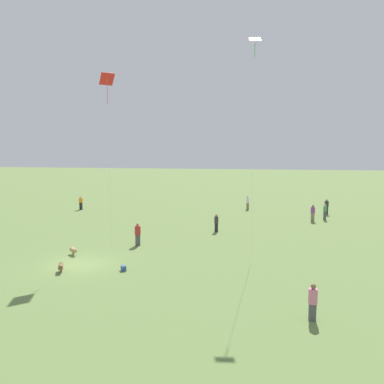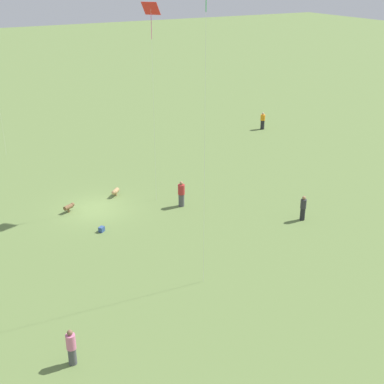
% 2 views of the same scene
% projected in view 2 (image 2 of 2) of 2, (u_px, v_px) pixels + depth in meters
% --- Properties ---
extents(ground_plane, '(240.00, 240.00, 0.00)m').
position_uv_depth(ground_plane, '(96.00, 209.00, 36.76)').
color(ground_plane, olive).
extents(person_0, '(0.64, 0.64, 1.73)m').
position_uv_depth(person_0, '(263.00, 121.00, 54.21)').
color(person_0, '#232328').
rests_on(person_0, ground_plane).
extents(person_5, '(0.46, 0.46, 1.70)m').
position_uv_depth(person_5, '(303.00, 208.00, 34.89)').
color(person_5, '#232328').
rests_on(person_5, ground_plane).
extents(person_8, '(0.51, 0.51, 1.72)m').
position_uv_depth(person_8, '(71.00, 347.00, 22.22)').
color(person_8, '#4C4C51').
rests_on(person_8, ground_plane).
extents(person_9, '(0.63, 0.63, 1.83)m').
position_uv_depth(person_9, '(181.00, 194.00, 36.88)').
color(person_9, '#4C4C51').
rests_on(person_9, ground_plane).
extents(kite_0, '(0.71, 0.79, 14.89)m').
position_uv_depth(kite_0, '(206.00, 11.00, 23.01)').
color(kite_0, '#E54C99').
rests_on(kite_0, ground_plane).
extents(kite_2, '(1.21, 1.24, 13.40)m').
position_uv_depth(kite_2, '(151.00, 16.00, 33.33)').
color(kite_2, red).
rests_on(kite_2, ground_plane).
extents(dog_0, '(0.85, 0.59, 0.56)m').
position_uv_depth(dog_0, '(69.00, 207.00, 36.20)').
color(dog_0, brown).
rests_on(dog_0, ground_plane).
extents(dog_1, '(0.77, 0.79, 0.55)m').
position_uv_depth(dog_1, '(115.00, 192.00, 38.66)').
color(dog_1, tan).
rests_on(dog_1, ground_plane).
extents(picnic_bag_0, '(0.45, 0.43, 0.33)m').
position_uv_depth(picnic_bag_0, '(102.00, 229.00, 33.59)').
color(picnic_bag_0, '#33518C').
rests_on(picnic_bag_0, ground_plane).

